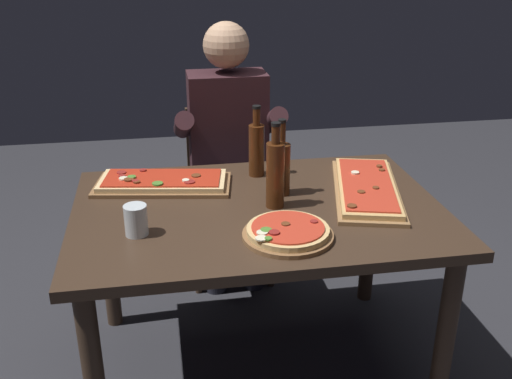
# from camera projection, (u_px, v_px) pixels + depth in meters

# --- Properties ---
(ground_plane) EXTENTS (6.40, 6.40, 0.00)m
(ground_plane) POSITION_uv_depth(u_px,v_px,m) (258.00, 362.00, 2.53)
(ground_plane) COLOR #2D2D33
(dining_table) EXTENTS (1.40, 0.96, 0.74)m
(dining_table) POSITION_uv_depth(u_px,v_px,m) (258.00, 229.00, 2.28)
(dining_table) COLOR #3D2B1E
(dining_table) RESTS_ON ground_plane
(pizza_rectangular_front) EXTENTS (0.58, 0.34, 0.05)m
(pizza_rectangular_front) POSITION_uv_depth(u_px,v_px,m) (163.00, 182.00, 2.41)
(pizza_rectangular_front) COLOR brown
(pizza_rectangular_front) RESTS_ON dining_table
(pizza_rectangular_left) EXTENTS (0.40, 0.67, 0.05)m
(pizza_rectangular_left) POSITION_uv_depth(u_px,v_px,m) (367.00, 188.00, 2.36)
(pizza_rectangular_left) COLOR olive
(pizza_rectangular_left) RESTS_ON dining_table
(pizza_round_far) EXTENTS (0.31, 0.31, 0.05)m
(pizza_round_far) POSITION_uv_depth(u_px,v_px,m) (288.00, 232.00, 2.00)
(pizza_round_far) COLOR brown
(pizza_round_far) RESTS_ON dining_table
(wine_bottle_dark) EXTENTS (0.07, 0.07, 0.31)m
(wine_bottle_dark) POSITION_uv_depth(u_px,v_px,m) (281.00, 167.00, 2.31)
(wine_bottle_dark) COLOR #47230F
(wine_bottle_dark) RESTS_ON dining_table
(oil_bottle_amber) EXTENTS (0.07, 0.07, 0.33)m
(oil_bottle_amber) POSITION_uv_depth(u_px,v_px,m) (275.00, 173.00, 2.19)
(oil_bottle_amber) COLOR #47230F
(oil_bottle_amber) RESTS_ON dining_table
(vinegar_bottle_green) EXTENTS (0.07, 0.07, 0.31)m
(vinegar_bottle_green) POSITION_uv_depth(u_px,v_px,m) (257.00, 148.00, 2.49)
(vinegar_bottle_green) COLOR #47230F
(vinegar_bottle_green) RESTS_ON dining_table
(tumbler_near_camera) EXTENTS (0.08, 0.08, 0.11)m
(tumbler_near_camera) POSITION_uv_depth(u_px,v_px,m) (136.00, 222.00, 2.01)
(tumbler_near_camera) COLOR silver
(tumbler_near_camera) RESTS_ON dining_table
(diner_chair) EXTENTS (0.44, 0.44, 0.87)m
(diner_chair) POSITION_uv_depth(u_px,v_px,m) (227.00, 183.00, 3.11)
(diner_chair) COLOR #3D2B1E
(diner_chair) RESTS_ON ground_plane
(seated_diner) EXTENTS (0.53, 0.41, 1.33)m
(seated_diner) POSITION_uv_depth(u_px,v_px,m) (229.00, 145.00, 2.90)
(seated_diner) COLOR #23232D
(seated_diner) RESTS_ON ground_plane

